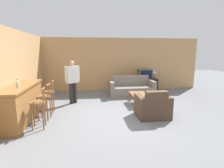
# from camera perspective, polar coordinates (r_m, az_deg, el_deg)

# --- Properties ---
(ground_plane) EXTENTS (24.00, 24.00, 0.00)m
(ground_plane) POSITION_cam_1_polar(r_m,az_deg,el_deg) (5.39, 2.96, -10.52)
(ground_plane) COLOR slate
(wall_back) EXTENTS (9.40, 0.08, 2.60)m
(wall_back) POSITION_cam_1_polar(r_m,az_deg,el_deg) (8.74, -1.52, 6.37)
(wall_back) COLOR tan
(wall_back) RESTS_ON ground_plane
(wall_left) EXTENTS (0.08, 8.72, 2.60)m
(wall_left) POSITION_cam_1_polar(r_m,az_deg,el_deg) (6.70, -26.75, 3.96)
(wall_left) COLOR tan
(wall_left) RESTS_ON ground_plane
(bar_counter) EXTENTS (0.55, 2.21, 1.02)m
(bar_counter) POSITION_cam_1_polar(r_m,az_deg,el_deg) (5.53, -27.00, -5.53)
(bar_counter) COLOR brown
(bar_counter) RESTS_ON ground_plane
(bar_chair_near) EXTENTS (0.41, 0.41, 1.04)m
(bar_chair_near) POSITION_cam_1_polar(r_m,az_deg,el_deg) (4.81, -22.94, -6.67)
(bar_chair_near) COLOR brown
(bar_chair_near) RESTS_ON ground_plane
(bar_chair_mid) EXTENTS (0.42, 0.42, 1.04)m
(bar_chair_mid) POSITION_cam_1_polar(r_m,az_deg,el_deg) (5.38, -21.27, -4.76)
(bar_chair_mid) COLOR brown
(bar_chair_mid) RESTS_ON ground_plane
(bar_chair_far) EXTENTS (0.38, 0.38, 1.04)m
(bar_chair_far) POSITION_cam_1_polar(r_m,az_deg,el_deg) (5.92, -20.02, -3.33)
(bar_chair_far) COLOR brown
(bar_chair_far) RESTS_ON ground_plane
(couch_far) EXTENTS (1.97, 0.84, 0.87)m
(couch_far) POSITION_cam_1_polar(r_m,az_deg,el_deg) (7.80, 6.35, -1.54)
(couch_far) COLOR #70665B
(couch_far) RESTS_ON ground_plane
(armchair_near) EXTENTS (0.93, 0.79, 0.85)m
(armchair_near) POSITION_cam_1_polar(r_m,az_deg,el_deg) (5.38, 13.17, -7.31)
(armchair_near) COLOR #4C3828
(armchair_near) RESTS_ON ground_plane
(coffee_table) EXTENTS (0.60, 0.92, 0.40)m
(coffee_table) POSITION_cam_1_polar(r_m,az_deg,el_deg) (6.56, 8.83, -3.69)
(coffee_table) COLOR brown
(coffee_table) RESTS_ON ground_plane
(tv_unit) EXTENTS (1.23, 0.53, 0.60)m
(tv_unit) POSITION_cam_1_polar(r_m,az_deg,el_deg) (8.93, 10.58, -0.18)
(tv_unit) COLOR #2D2319
(tv_unit) RESTS_ON ground_plane
(tv) EXTENTS (0.62, 0.50, 0.47)m
(tv) POSITION_cam_1_polar(r_m,az_deg,el_deg) (8.84, 10.70, 3.23)
(tv) COLOR #4C4C4C
(tv) RESTS_ON tv_unit
(bottle) EXTENTS (0.08, 0.08, 0.22)m
(bottle) POSITION_cam_1_polar(r_m,az_deg,el_deg) (5.12, -28.47, 0.04)
(bottle) COLOR silver
(bottle) RESTS_ON bar_counter
(book_on_table) EXTENTS (0.16, 0.14, 0.02)m
(book_on_table) POSITION_cam_1_polar(r_m,az_deg,el_deg) (6.40, 8.74, -3.38)
(book_on_table) COLOR black
(book_on_table) RESTS_ON coffee_table
(table_lamp) EXTENTS (0.25, 0.25, 0.45)m
(table_lamp) POSITION_cam_1_polar(r_m,az_deg,el_deg) (8.99, 13.55, 3.86)
(table_lamp) COLOR brown
(table_lamp) RESTS_ON tv_unit
(person_by_window) EXTENTS (0.51, 0.39, 1.61)m
(person_by_window) POSITION_cam_1_polar(r_m,az_deg,el_deg) (6.68, -12.77, 1.39)
(person_by_window) COLOR black
(person_by_window) RESTS_ON ground_plane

